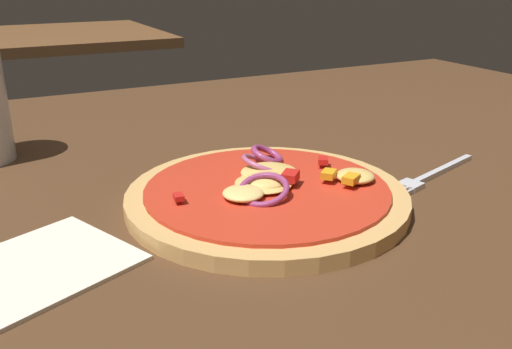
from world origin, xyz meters
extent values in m
cube|color=#4C301C|center=(0.00, 0.00, 0.01)|extent=(1.39, 1.08, 0.03)
cylinder|color=tan|center=(0.02, 0.03, 0.03)|extent=(0.23, 0.23, 0.01)
cylinder|color=red|center=(0.02, 0.03, 0.04)|extent=(0.20, 0.20, 0.00)
ellipsoid|color=#E5BC60|center=(0.09, 0.01, 0.05)|extent=(0.03, 0.03, 0.01)
ellipsoid|color=#E5BC60|center=(0.02, 0.03, 0.05)|extent=(0.05, 0.05, 0.01)
ellipsoid|color=#E5BC60|center=(0.02, 0.03, 0.05)|extent=(0.04, 0.04, 0.01)
ellipsoid|color=#EFCC72|center=(-0.01, 0.02, 0.05)|extent=(0.03, 0.03, 0.01)
ellipsoid|color=#E5BC60|center=(0.03, 0.05, 0.05)|extent=(0.05, 0.05, 0.01)
torus|color=#B25984|center=(0.04, 0.07, 0.05)|extent=(0.05, 0.05, 0.02)
torus|color=#93386B|center=(0.01, 0.01, 0.05)|extent=(0.06, 0.06, 0.02)
torus|color=#93386B|center=(0.05, 0.09, 0.05)|extent=(0.04, 0.04, 0.02)
cube|color=orange|center=(0.08, 0.00, 0.05)|extent=(0.02, 0.02, 0.01)
cube|color=red|center=(0.04, 0.03, 0.05)|extent=(0.02, 0.02, 0.01)
cube|color=red|center=(0.09, 0.05, 0.05)|extent=(0.01, 0.02, 0.01)
cube|color=orange|center=(0.07, 0.02, 0.05)|extent=(0.02, 0.02, 0.01)
cube|color=red|center=(-0.06, 0.03, 0.05)|extent=(0.01, 0.01, 0.00)
cube|color=silver|center=(0.21, 0.02, 0.03)|extent=(0.10, 0.04, 0.00)
cube|color=silver|center=(0.15, 0.01, 0.03)|extent=(0.02, 0.02, 0.00)
cube|color=silver|center=(0.12, 0.00, 0.03)|extent=(0.04, 0.01, 0.00)
cube|color=silver|center=(0.12, 0.00, 0.03)|extent=(0.04, 0.01, 0.00)
cube|color=silver|center=(0.13, -0.01, 0.03)|extent=(0.04, 0.01, 0.00)
cube|color=silver|center=(0.13, -0.01, 0.03)|extent=(0.04, 0.01, 0.00)
cube|color=silver|center=(-0.17, 0.01, 0.03)|extent=(0.15, 0.14, 0.00)
cube|color=brown|center=(-0.08, 1.40, 0.01)|extent=(0.85, 0.56, 0.03)
camera|label=1|loc=(-0.18, -0.34, 0.22)|focal=39.03mm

